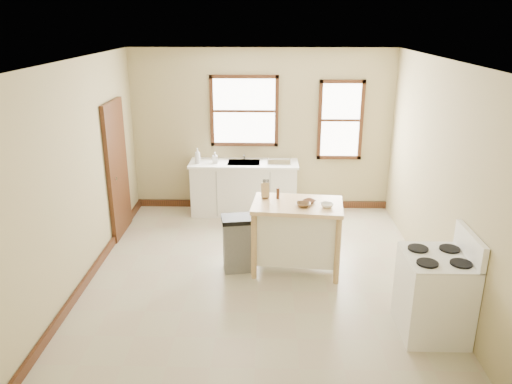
# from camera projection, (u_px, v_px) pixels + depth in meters

# --- Properties ---
(floor) EXTENTS (5.00, 5.00, 0.00)m
(floor) POSITION_uv_depth(u_px,v_px,m) (259.00, 272.00, 6.75)
(floor) COLOR #B5AD8F
(floor) RESTS_ON ground
(ceiling) EXTENTS (5.00, 5.00, 0.00)m
(ceiling) POSITION_uv_depth(u_px,v_px,m) (259.00, 60.00, 5.83)
(ceiling) COLOR white
(ceiling) RESTS_ON ground
(wall_back) EXTENTS (4.50, 0.04, 2.80)m
(wall_back) POSITION_uv_depth(u_px,v_px,m) (262.00, 131.00, 8.65)
(wall_back) COLOR tan
(wall_back) RESTS_ON ground
(wall_left) EXTENTS (0.04, 5.00, 2.80)m
(wall_left) POSITION_uv_depth(u_px,v_px,m) (82.00, 173.00, 6.34)
(wall_left) COLOR tan
(wall_left) RESTS_ON ground
(wall_right) EXTENTS (0.04, 5.00, 2.80)m
(wall_right) POSITION_uv_depth(u_px,v_px,m) (438.00, 175.00, 6.24)
(wall_right) COLOR tan
(wall_right) RESTS_ON ground
(window_main) EXTENTS (1.17, 0.06, 1.22)m
(window_main) POSITION_uv_depth(u_px,v_px,m) (244.00, 111.00, 8.52)
(window_main) COLOR #361E0E
(window_main) RESTS_ON wall_back
(window_side) EXTENTS (0.77, 0.06, 1.37)m
(window_side) POSITION_uv_depth(u_px,v_px,m) (340.00, 120.00, 8.53)
(window_side) COLOR #361E0E
(window_side) RESTS_ON wall_back
(door_left) EXTENTS (0.06, 0.90, 2.10)m
(door_left) POSITION_uv_depth(u_px,v_px,m) (117.00, 169.00, 7.68)
(door_left) COLOR #361E0E
(door_left) RESTS_ON ground
(baseboard_back) EXTENTS (4.50, 0.04, 0.12)m
(baseboard_back) POSITION_uv_depth(u_px,v_px,m) (261.00, 204.00, 9.06)
(baseboard_back) COLOR #361E0E
(baseboard_back) RESTS_ON ground
(baseboard_left) EXTENTS (0.04, 5.00, 0.12)m
(baseboard_left) POSITION_uv_depth(u_px,v_px,m) (96.00, 267.00, 6.79)
(baseboard_left) COLOR #361E0E
(baseboard_left) RESTS_ON ground
(sink_counter) EXTENTS (1.86, 0.62, 0.92)m
(sink_counter) POSITION_uv_depth(u_px,v_px,m) (244.00, 188.00, 8.68)
(sink_counter) COLOR white
(sink_counter) RESTS_ON ground
(faucet) EXTENTS (0.03, 0.03, 0.22)m
(faucet) POSITION_uv_depth(u_px,v_px,m) (244.00, 153.00, 8.66)
(faucet) COLOR silver
(faucet) RESTS_ON sink_counter
(soap_bottle_a) EXTENTS (0.12, 0.12, 0.26)m
(soap_bottle_a) POSITION_uv_depth(u_px,v_px,m) (197.00, 156.00, 8.45)
(soap_bottle_a) COLOR #B2B2B2
(soap_bottle_a) RESTS_ON sink_counter
(soap_bottle_b) EXTENTS (0.09, 0.10, 0.19)m
(soap_bottle_b) POSITION_uv_depth(u_px,v_px,m) (215.00, 158.00, 8.46)
(soap_bottle_b) COLOR #B2B2B2
(soap_bottle_b) RESTS_ON sink_counter
(dish_rack) EXTENTS (0.44, 0.35, 0.10)m
(dish_rack) POSITION_uv_depth(u_px,v_px,m) (279.00, 160.00, 8.46)
(dish_rack) COLOR silver
(dish_rack) RESTS_ON sink_counter
(kitchen_island) EXTENTS (1.24, 0.86, 0.96)m
(kitchen_island) POSITION_uv_depth(u_px,v_px,m) (297.00, 237.00, 6.70)
(kitchen_island) COLOR #F1BC8D
(kitchen_island) RESTS_ON ground
(knife_block) EXTENTS (0.12, 0.12, 0.20)m
(knife_block) POSITION_uv_depth(u_px,v_px,m) (265.00, 191.00, 6.71)
(knife_block) COLOR tan
(knife_block) RESTS_ON kitchen_island
(pepper_grinder) EXTENTS (0.05, 0.05, 0.15)m
(pepper_grinder) POSITION_uv_depth(u_px,v_px,m) (278.00, 193.00, 6.68)
(pepper_grinder) COLOR #422212
(pepper_grinder) RESTS_ON kitchen_island
(bowl_a) EXTENTS (0.21, 0.21, 0.05)m
(bowl_a) POSITION_uv_depth(u_px,v_px,m) (303.00, 205.00, 6.42)
(bowl_a) COLOR brown
(bowl_a) RESTS_ON kitchen_island
(bowl_b) EXTENTS (0.22, 0.22, 0.04)m
(bowl_b) POSITION_uv_depth(u_px,v_px,m) (309.00, 201.00, 6.55)
(bowl_b) COLOR brown
(bowl_b) RESTS_ON kitchen_island
(bowl_c) EXTENTS (0.17, 0.17, 0.05)m
(bowl_c) POSITION_uv_depth(u_px,v_px,m) (327.00, 205.00, 6.40)
(bowl_c) COLOR white
(bowl_c) RESTS_ON kitchen_island
(trash_bin) EXTENTS (0.45, 0.39, 0.77)m
(trash_bin) POSITION_uv_depth(u_px,v_px,m) (237.00, 243.00, 6.72)
(trash_bin) COLOR slate
(trash_bin) RESTS_ON ground
(gas_stove) EXTENTS (0.73, 0.74, 1.18)m
(gas_stove) POSITION_uv_depth(u_px,v_px,m) (435.00, 284.00, 5.30)
(gas_stove) COLOR white
(gas_stove) RESTS_ON ground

